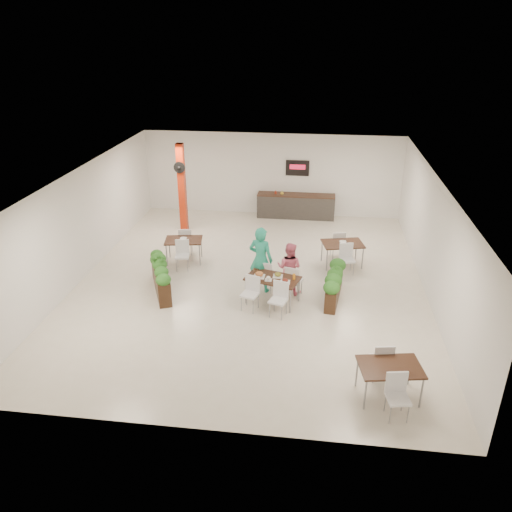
{
  "coord_description": "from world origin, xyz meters",
  "views": [
    {
      "loc": [
        1.8,
        -12.93,
        6.86
      ],
      "look_at": [
        0.22,
        -0.54,
        1.1
      ],
      "focal_mm": 35.0,
      "sensor_mm": 36.0,
      "label": 1
    }
  ],
  "objects_px": {
    "red_column": "(182,187)",
    "diner_man": "(261,260)",
    "planter_left": "(160,274)",
    "side_table_c": "(390,371)",
    "diner_woman": "(289,268)",
    "side_table_b": "(342,246)",
    "service_counter": "(296,205)",
    "planter_right": "(334,283)",
    "side_table_a": "(184,243)",
    "main_table": "(272,281)"
  },
  "relations": [
    {
      "from": "red_column",
      "to": "side_table_a",
      "type": "relative_size",
      "value": 1.92
    },
    {
      "from": "planter_left",
      "to": "planter_right",
      "type": "distance_m",
      "value": 4.85
    },
    {
      "from": "red_column",
      "to": "side_table_a",
      "type": "distance_m",
      "value": 2.92
    },
    {
      "from": "planter_left",
      "to": "side_table_c",
      "type": "height_order",
      "value": "planter_left"
    },
    {
      "from": "planter_right",
      "to": "side_table_c",
      "type": "distance_m",
      "value": 4.06
    },
    {
      "from": "planter_right",
      "to": "main_table",
      "type": "bearing_deg",
      "value": -165.86
    },
    {
      "from": "planter_right",
      "to": "side_table_a",
      "type": "relative_size",
      "value": 1.13
    },
    {
      "from": "red_column",
      "to": "diner_man",
      "type": "relative_size",
      "value": 1.67
    },
    {
      "from": "red_column",
      "to": "side_table_a",
      "type": "xyz_separation_m",
      "value": [
        0.7,
        -2.64,
        -1.02
      ]
    },
    {
      "from": "diner_woman",
      "to": "side_table_c",
      "type": "bearing_deg",
      "value": 135.4
    },
    {
      "from": "planter_left",
      "to": "side_table_c",
      "type": "bearing_deg",
      "value": -32.62
    },
    {
      "from": "diner_woman",
      "to": "side_table_a",
      "type": "relative_size",
      "value": 0.9
    },
    {
      "from": "service_counter",
      "to": "side_table_b",
      "type": "height_order",
      "value": "service_counter"
    },
    {
      "from": "side_table_b",
      "to": "diner_man",
      "type": "bearing_deg",
      "value": -153.02
    },
    {
      "from": "red_column",
      "to": "planter_right",
      "type": "distance_m",
      "value": 7.11
    },
    {
      "from": "red_column",
      "to": "side_table_c",
      "type": "relative_size",
      "value": 1.92
    },
    {
      "from": "side_table_b",
      "to": "diner_woman",
      "type": "bearing_deg",
      "value": -141.07
    },
    {
      "from": "diner_man",
      "to": "side_table_c",
      "type": "relative_size",
      "value": 1.15
    },
    {
      "from": "side_table_b",
      "to": "red_column",
      "type": "bearing_deg",
      "value": 144.98
    },
    {
      "from": "side_table_a",
      "to": "side_table_b",
      "type": "xyz_separation_m",
      "value": [
        4.97,
        0.36,
        0.01
      ]
    },
    {
      "from": "service_counter",
      "to": "side_table_b",
      "type": "xyz_separation_m",
      "value": [
        1.68,
        -4.15,
        0.14
      ]
    },
    {
      "from": "diner_man",
      "to": "planter_right",
      "type": "relative_size",
      "value": 1.02
    },
    {
      "from": "diner_man",
      "to": "planter_left",
      "type": "xyz_separation_m",
      "value": [
        -2.79,
        -0.4,
        -0.43
      ]
    },
    {
      "from": "planter_right",
      "to": "side_table_b",
      "type": "relative_size",
      "value": 1.12
    },
    {
      "from": "red_column",
      "to": "side_table_c",
      "type": "height_order",
      "value": "red_column"
    },
    {
      "from": "service_counter",
      "to": "side_table_a",
      "type": "bearing_deg",
      "value": -126.19
    },
    {
      "from": "planter_right",
      "to": "side_table_c",
      "type": "height_order",
      "value": "planter_right"
    },
    {
      "from": "planter_left",
      "to": "side_table_c",
      "type": "distance_m",
      "value": 6.98
    },
    {
      "from": "diner_man",
      "to": "side_table_b",
      "type": "xyz_separation_m",
      "value": [
        2.33,
        1.96,
        -0.33
      ]
    },
    {
      "from": "side_table_c",
      "to": "planter_right",
      "type": "bearing_deg",
      "value": 94.64
    },
    {
      "from": "planter_right",
      "to": "side_table_a",
      "type": "xyz_separation_m",
      "value": [
        -4.7,
        1.83,
        0.13
      ]
    },
    {
      "from": "service_counter",
      "to": "diner_woman",
      "type": "relative_size",
      "value": 2.01
    },
    {
      "from": "service_counter",
      "to": "side_table_b",
      "type": "relative_size",
      "value": 1.79
    },
    {
      "from": "service_counter",
      "to": "main_table",
      "type": "relative_size",
      "value": 1.58
    },
    {
      "from": "red_column",
      "to": "diner_woman",
      "type": "xyz_separation_m",
      "value": [
        4.14,
        -4.25,
        -0.9
      ]
    },
    {
      "from": "side_table_c",
      "to": "main_table",
      "type": "bearing_deg",
      "value": 117.55
    },
    {
      "from": "diner_man",
      "to": "side_table_b",
      "type": "relative_size",
      "value": 1.15
    },
    {
      "from": "diner_woman",
      "to": "planter_left",
      "type": "bearing_deg",
      "value": 22.92
    },
    {
      "from": "side_table_a",
      "to": "side_table_c",
      "type": "height_order",
      "value": "same"
    },
    {
      "from": "service_counter",
      "to": "diner_man",
      "type": "bearing_deg",
      "value": -96.12
    },
    {
      "from": "side_table_b",
      "to": "service_counter",
      "type": "bearing_deg",
      "value": 98.91
    },
    {
      "from": "diner_man",
      "to": "planter_left",
      "type": "height_order",
      "value": "diner_man"
    },
    {
      "from": "main_table",
      "to": "side_table_b",
      "type": "distance_m",
      "value": 3.26
    },
    {
      "from": "diner_woman",
      "to": "side_table_a",
      "type": "height_order",
      "value": "diner_woman"
    },
    {
      "from": "service_counter",
      "to": "planter_left",
      "type": "xyz_separation_m",
      "value": [
        -3.45,
        -6.51,
        0.04
      ]
    },
    {
      "from": "planter_left",
      "to": "side_table_b",
      "type": "xyz_separation_m",
      "value": [
        5.13,
        2.36,
        0.1
      ]
    },
    {
      "from": "planter_right",
      "to": "side_table_b",
      "type": "bearing_deg",
      "value": 82.89
    },
    {
      "from": "diner_woman",
      "to": "side_table_c",
      "type": "xyz_separation_m",
      "value": [
        2.28,
        -4.16,
        -0.12
      ]
    },
    {
      "from": "service_counter",
      "to": "side_table_b",
      "type": "distance_m",
      "value": 4.48
    },
    {
      "from": "planter_right",
      "to": "diner_man",
      "type": "bearing_deg",
      "value": 173.59
    }
  ]
}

